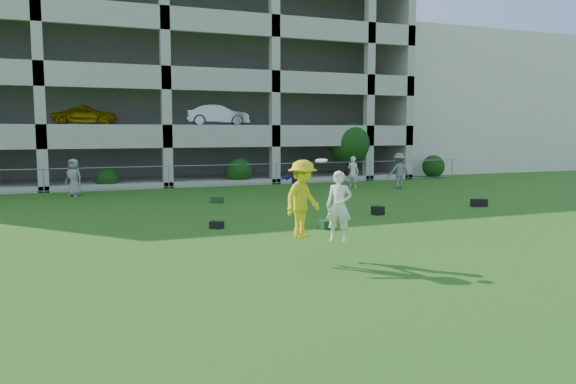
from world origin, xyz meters
name	(u,v)px	position (x,y,z in m)	size (l,w,h in m)	color
ground	(325,273)	(0.00, 0.00, 0.00)	(100.00, 100.00, 0.00)	#235114
stucco_building	(433,106)	(23.00, 28.00, 5.00)	(16.00, 14.00, 10.00)	beige
bystander_c	(74,178)	(-4.65, 16.89, 0.86)	(0.84, 0.55, 1.72)	gray
bystander_d	(296,180)	(4.81, 13.30, 0.75)	(1.40, 0.45, 1.51)	navy
bystander_e	(353,172)	(9.04, 15.63, 0.83)	(0.60, 0.40, 1.66)	silver
bystander_f	(399,171)	(11.05, 14.38, 0.92)	(1.19, 0.68, 1.84)	slate
bag_black_b	(217,225)	(-0.75, 6.17, 0.11)	(0.40, 0.25, 0.22)	black
bag_green_c	(327,224)	(2.39, 4.90, 0.13)	(0.50, 0.35, 0.26)	#14381F
crate_d	(378,211)	(5.31, 6.81, 0.15)	(0.35, 0.35, 0.30)	black
bag_black_e	(479,203)	(10.16, 7.24, 0.15)	(0.60, 0.30, 0.30)	black
bag_green_g	(217,200)	(0.79, 12.12, 0.12)	(0.50, 0.30, 0.25)	#163B15
frisbee_contest	(311,200)	(0.12, 1.03, 1.42)	(1.87, 1.14, 1.90)	yellow
parking_garage	(144,84)	(0.00, 27.70, 6.01)	(30.00, 14.00, 12.00)	#9E998C
fence	(169,176)	(0.00, 19.00, 0.61)	(36.06, 0.06, 1.20)	gray
shrub_row	(248,157)	(4.59, 19.70, 1.51)	(34.38, 2.52, 3.50)	#163D11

